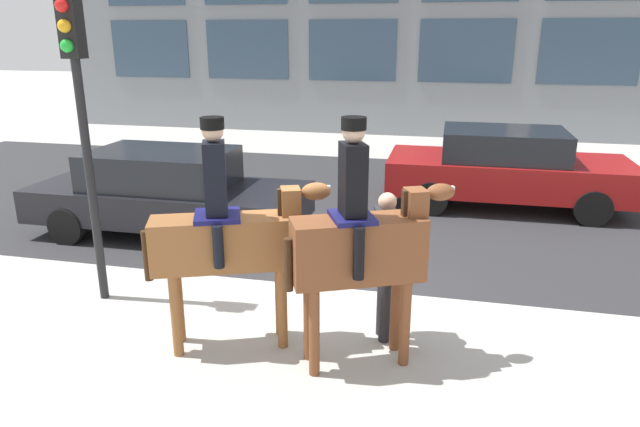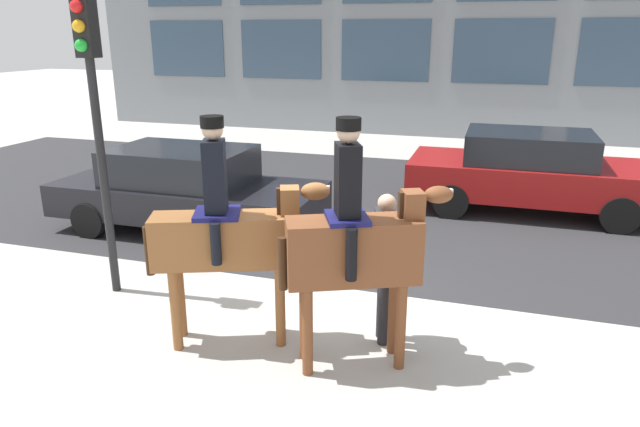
{
  "view_description": "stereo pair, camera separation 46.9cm",
  "coord_description": "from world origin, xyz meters",
  "px_view_note": "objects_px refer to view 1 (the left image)",
  "views": [
    {
      "loc": [
        1.49,
        -6.53,
        3.35
      ],
      "look_at": [
        0.17,
        -0.74,
        1.46
      ],
      "focal_mm": 32.0,
      "sensor_mm": 36.0,
      "label": 1
    },
    {
      "loc": [
        1.94,
        -6.4,
        3.35
      ],
      "look_at": [
        0.17,
        -0.74,
        1.46
      ],
      "focal_mm": 32.0,
      "sensor_mm": 36.0,
      "label": 2
    }
  ],
  "objects_px": {
    "pedestrian_bystander": "(384,255)",
    "street_car_far_lane": "(506,167)",
    "mounted_horse_companion": "(361,243)",
    "traffic_light": "(80,103)",
    "mounted_horse_lead": "(229,235)",
    "street_car_near_lane": "(168,192)"
  },
  "relations": [
    {
      "from": "street_car_near_lane",
      "to": "traffic_light",
      "type": "bearing_deg",
      "value": -82.91
    },
    {
      "from": "mounted_horse_lead",
      "to": "street_car_far_lane",
      "type": "xyz_separation_m",
      "value": [
        3.35,
        6.22,
        -0.49
      ]
    },
    {
      "from": "pedestrian_bystander",
      "to": "street_car_far_lane",
      "type": "xyz_separation_m",
      "value": [
        1.75,
        5.73,
        -0.22
      ]
    },
    {
      "from": "mounted_horse_companion",
      "to": "street_car_near_lane",
      "type": "distance_m",
      "value": 5.08
    },
    {
      "from": "mounted_horse_companion",
      "to": "street_car_near_lane",
      "type": "xyz_separation_m",
      "value": [
        -3.83,
        3.28,
        -0.59
      ]
    },
    {
      "from": "street_car_far_lane",
      "to": "street_car_near_lane",
      "type": "bearing_deg",
      "value": -152.65
    },
    {
      "from": "mounted_horse_lead",
      "to": "street_car_far_lane",
      "type": "height_order",
      "value": "mounted_horse_lead"
    },
    {
      "from": "pedestrian_bystander",
      "to": "traffic_light",
      "type": "xyz_separation_m",
      "value": [
        -3.7,
        0.22,
        1.53
      ]
    },
    {
      "from": "mounted_horse_companion",
      "to": "street_car_far_lane",
      "type": "bearing_deg",
      "value": 48.44
    },
    {
      "from": "mounted_horse_companion",
      "to": "traffic_light",
      "type": "height_order",
      "value": "traffic_light"
    },
    {
      "from": "mounted_horse_companion",
      "to": "street_car_far_lane",
      "type": "relative_size",
      "value": 0.56
    },
    {
      "from": "mounted_horse_companion",
      "to": "pedestrian_bystander",
      "type": "relative_size",
      "value": 1.51
    },
    {
      "from": "traffic_light",
      "to": "mounted_horse_lead",
      "type": "bearing_deg",
      "value": -18.62
    },
    {
      "from": "pedestrian_bystander",
      "to": "street_car_near_lane",
      "type": "relative_size",
      "value": 0.37
    },
    {
      "from": "mounted_horse_lead",
      "to": "mounted_horse_companion",
      "type": "distance_m",
      "value": 1.42
    },
    {
      "from": "mounted_horse_lead",
      "to": "mounted_horse_companion",
      "type": "height_order",
      "value": "mounted_horse_companion"
    },
    {
      "from": "pedestrian_bystander",
      "to": "street_car_near_lane",
      "type": "bearing_deg",
      "value": -51.69
    },
    {
      "from": "mounted_horse_lead",
      "to": "pedestrian_bystander",
      "type": "distance_m",
      "value": 1.7
    },
    {
      "from": "pedestrian_bystander",
      "to": "mounted_horse_companion",
      "type": "bearing_deg",
      "value": 53.58
    },
    {
      "from": "mounted_horse_lead",
      "to": "traffic_light",
      "type": "distance_m",
      "value": 2.55
    },
    {
      "from": "mounted_horse_lead",
      "to": "mounted_horse_companion",
      "type": "xyz_separation_m",
      "value": [
        1.42,
        -0.05,
        0.05
      ]
    },
    {
      "from": "mounted_horse_companion",
      "to": "street_car_far_lane",
      "type": "height_order",
      "value": "mounted_horse_companion"
    }
  ]
}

